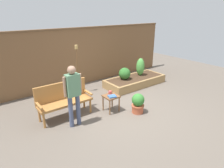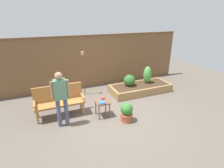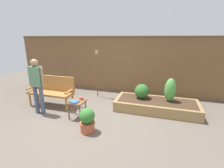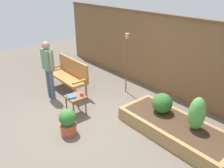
{
  "view_description": "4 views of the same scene",
  "coord_description": "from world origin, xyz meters",
  "views": [
    {
      "loc": [
        -3.31,
        -3.97,
        2.76
      ],
      "look_at": [
        0.17,
        0.65,
        0.56
      ],
      "focal_mm": 31.47,
      "sensor_mm": 36.0,
      "label": 1
    },
    {
      "loc": [
        -1.82,
        -4.38,
        2.9
      ],
      "look_at": [
        0.27,
        0.68,
        0.74
      ],
      "focal_mm": 28.33,
      "sensor_mm": 36.0,
      "label": 2
    },
    {
      "loc": [
        1.79,
        -3.48,
        2.11
      ],
      "look_at": [
        0.47,
        0.77,
        0.83
      ],
      "focal_mm": 26.16,
      "sensor_mm": 36.0,
      "label": 3
    },
    {
      "loc": [
        3.83,
        -2.28,
        2.96
      ],
      "look_at": [
        -0.04,
        0.99,
        0.61
      ],
      "focal_mm": 36.5,
      "sensor_mm": 36.0,
      "label": 4
    }
  ],
  "objects": [
    {
      "name": "side_table",
      "position": [
        -0.29,
        0.08,
        0.4
      ],
      "size": [
        0.4,
        0.4,
        0.48
      ],
      "color": "brown",
      "rests_on": "ground_plane"
    },
    {
      "name": "ground_plane",
      "position": [
        0.0,
        0.0,
        0.0
      ],
      "size": [
        14.0,
        14.0,
        0.0
      ],
      "primitive_type": "plane",
      "color": "#60564C"
    },
    {
      "name": "shrub_far_corner",
      "position": [
        2.07,
        1.31,
        0.64
      ],
      "size": [
        0.32,
        0.32,
        0.69
      ],
      "color": "brown",
      "rests_on": "raised_planter_bed"
    },
    {
      "name": "book_on_table",
      "position": [
        -0.32,
        -0.01,
        0.5
      ],
      "size": [
        0.26,
        0.24,
        0.04
      ],
      "primitive_type": "cube",
      "rotation": [
        0.0,
        0.0,
        -0.28
      ],
      "color": "#38609E",
      "rests_on": "side_table"
    },
    {
      "name": "shrub_near_bench",
      "position": [
        1.26,
        1.31,
        0.52
      ],
      "size": [
        0.44,
        0.44,
        0.44
      ],
      "color": "brown",
      "rests_on": "raised_planter_bed"
    },
    {
      "name": "cup_on_table",
      "position": [
        -0.23,
        0.22,
        0.52
      ],
      "size": [
        0.13,
        0.09,
        0.08
      ],
      "color": "#CC4C47",
      "rests_on": "side_table"
    },
    {
      "name": "potted_boxwood",
      "position": [
        0.25,
        -0.45,
        0.3
      ],
      "size": [
        0.36,
        0.36,
        0.57
      ],
      "color": "#B75638",
      "rests_on": "ground_plane"
    },
    {
      "name": "person_by_bench",
      "position": [
        -1.46,
        0.02,
        0.93
      ],
      "size": [
        0.47,
        0.2,
        1.56
      ],
      "color": "#475170",
      "rests_on": "ground_plane"
    },
    {
      "name": "tiki_torch",
      "position": [
        -0.41,
        1.81,
        1.15
      ],
      "size": [
        0.1,
        0.1,
        1.68
      ],
      "color": "brown",
      "rests_on": "ground_plane"
    },
    {
      "name": "raised_planter_bed",
      "position": [
        1.71,
        1.21,
        0.15
      ],
      "size": [
        2.4,
        1.0,
        0.3
      ],
      "color": "#997547",
      "rests_on": "ground_plane"
    },
    {
      "name": "garden_bench",
      "position": [
        -1.47,
        0.64,
        0.54
      ],
      "size": [
        1.44,
        0.48,
        0.94
      ],
      "color": "#A87038",
      "rests_on": "ground_plane"
    },
    {
      "name": "fence_back",
      "position": [
        0.0,
        2.6,
        1.09
      ],
      "size": [
        8.4,
        0.14,
        2.16
      ],
      "color": "brown",
      "rests_on": "ground_plane"
    }
  ]
}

